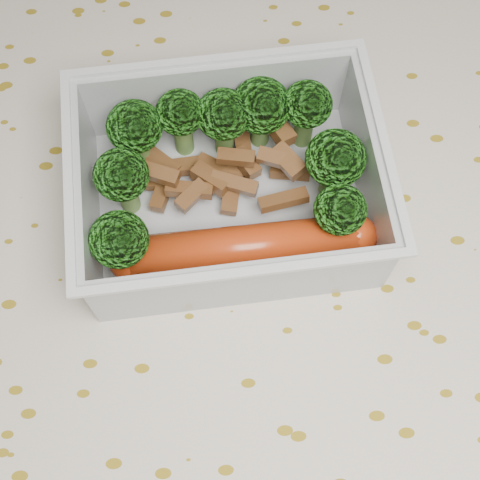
{
  "coord_description": "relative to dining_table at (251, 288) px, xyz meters",
  "views": [
    {
      "loc": [
        -0.02,
        -0.17,
        1.17
      ],
      "look_at": [
        -0.01,
        -0.01,
        0.78
      ],
      "focal_mm": 50.0,
      "sensor_mm": 36.0,
      "label": 1
    }
  ],
  "objects": [
    {
      "name": "ground_plane",
      "position": [
        0.0,
        0.0,
        -0.67
      ],
      "size": [
        4.0,
        4.0,
        0.0
      ],
      "primitive_type": "plane",
      "color": "olive",
      "rests_on": "ground"
    },
    {
      "name": "dining_table",
      "position": [
        0.0,
        0.0,
        0.0
      ],
      "size": [
        1.4,
        0.9,
        0.75
      ],
      "color": "brown",
      "rests_on": "ground"
    },
    {
      "name": "meat_pile",
      "position": [
        -0.02,
        0.05,
        0.11
      ],
      "size": [
        0.12,
        0.07,
        0.03
      ],
      "color": "brown",
      "rests_on": "lunch_container"
    },
    {
      "name": "sausage",
      "position": [
        -0.01,
        -0.01,
        0.11
      ],
      "size": [
        0.17,
        0.04,
        0.03
      ],
      "color": "#AF330F",
      "rests_on": "lunch_container"
    },
    {
      "name": "tablecloth",
      "position": [
        0.0,
        0.0,
        0.05
      ],
      "size": [
        1.46,
        0.96,
        0.19
      ],
      "color": "beige",
      "rests_on": "dining_table"
    },
    {
      "name": "lunch_container",
      "position": [
        -0.01,
        0.03,
        0.11
      ],
      "size": [
        0.21,
        0.17,
        0.07
      ],
      "color": "silver",
      "rests_on": "tablecloth"
    },
    {
      "name": "broccoli_florets",
      "position": [
        -0.02,
        0.05,
        0.13
      ],
      "size": [
        0.17,
        0.13,
        0.06
      ],
      "color": "#608C3F",
      "rests_on": "lunch_container"
    }
  ]
}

